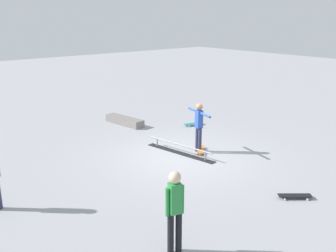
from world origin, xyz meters
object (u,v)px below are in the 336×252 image
loose_skateboard_black (295,196)px  skate_ledge (125,121)px  loose_skateboard_teal (194,124)px  skater_main (199,124)px  skateboard_main (201,149)px  grind_rail (180,149)px  bystander_green_shirt (175,208)px

loose_skateboard_black → skate_ledge: bearing=126.2°
skate_ledge → loose_skateboard_teal: (-1.91, -2.02, -0.07)m
skater_main → skateboard_main: (-0.03, -0.08, -0.86)m
skate_ledge → loose_skateboard_black: bearing=176.8°
skater_main → skateboard_main: bearing=84.2°
grind_rail → loose_skateboard_teal: grind_rail is taller
bystander_green_shirt → loose_skateboard_black: size_ratio=2.18×
skateboard_main → bystander_green_shirt: size_ratio=0.44×
skateboard_main → loose_skateboard_black: (-3.81, 0.56, 0.00)m
loose_skateboard_black → loose_skateboard_teal: 6.64m
skateboard_main → skater_main: bearing=116.3°
bystander_green_shirt → loose_skateboard_teal: size_ratio=1.97×
grind_rail → loose_skateboard_teal: (2.04, -2.52, -0.06)m
skateboard_main → bystander_green_shirt: 5.60m
grind_rail → loose_skateboard_black: grind_rail is taller
skateboard_main → loose_skateboard_black: bearing=-142.9°
skater_main → skateboard_main: skater_main is taller
skate_ledge → bystander_green_shirt: size_ratio=1.14×
grind_rail → bystander_green_shirt: (-3.91, 3.59, 0.79)m
loose_skateboard_teal → skate_ledge: bearing=152.1°
bystander_green_shirt → skate_ledge: bearing=79.4°
skateboard_main → loose_skateboard_teal: (2.35, -1.91, 0.00)m
skate_ledge → loose_skateboard_black: 8.09m
skater_main → loose_skateboard_black: size_ratio=2.15×
loose_skateboard_teal → loose_skateboard_black: bearing=-96.3°
bystander_green_shirt → loose_skateboard_black: bearing=13.6°
skater_main → bystander_green_shirt: size_ratio=0.99×
bystander_green_shirt → loose_skateboard_teal: bystander_green_shirt is taller
skate_ledge → bystander_green_shirt: bystander_green_shirt is taller
grind_rail → bystander_green_shirt: bystander_green_shirt is taller
skater_main → loose_skateboard_black: skater_main is taller
skater_main → grind_rail: bearing=-104.1°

